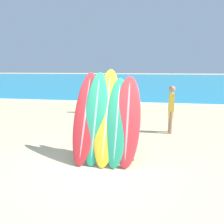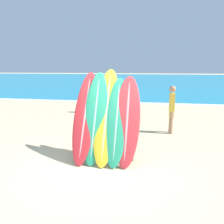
# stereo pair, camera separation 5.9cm
# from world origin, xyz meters

# --- Properties ---
(ground_plane) EXTENTS (160.00, 160.00, 0.00)m
(ground_plane) POSITION_xyz_m (0.00, 0.00, 0.00)
(ground_plane) COLOR #CCB789
(ocean_water) EXTENTS (120.00, 60.00, 0.01)m
(ocean_water) POSITION_xyz_m (0.00, 38.32, 0.00)
(ocean_water) COLOR teal
(ocean_water) RESTS_ON ground_plane
(surfboard_rack) EXTENTS (1.32, 0.04, 0.96)m
(surfboard_rack) POSITION_xyz_m (0.08, 0.48, 0.51)
(surfboard_rack) COLOR #28282D
(surfboard_rack) RESTS_ON ground_plane
(surfboard_slot_0) EXTENTS (0.54, 1.20, 2.05)m
(surfboard_slot_0) POSITION_xyz_m (-0.42, 0.50, 1.03)
(surfboard_slot_0) COLOR red
(surfboard_slot_0) RESTS_ON ground_plane
(surfboard_slot_1) EXTENTS (0.56, 1.09, 2.05)m
(surfboard_slot_1) POSITION_xyz_m (-0.17, 0.49, 1.03)
(surfboard_slot_1) COLOR #289E70
(surfboard_slot_1) RESTS_ON ground_plane
(surfboard_slot_2) EXTENTS (0.58, 1.24, 2.13)m
(surfboard_slot_2) POSITION_xyz_m (0.09, 0.52, 1.06)
(surfboard_slot_2) COLOR yellow
(surfboard_slot_2) RESTS_ON ground_plane
(surfboard_slot_3) EXTENTS (0.52, 1.10, 1.93)m
(surfboard_slot_3) POSITION_xyz_m (0.34, 0.45, 0.96)
(surfboard_slot_3) COLOR #289E70
(surfboard_slot_3) RESTS_ON ground_plane
(surfboard_slot_4) EXTENTS (0.59, 1.04, 1.97)m
(surfboard_slot_4) POSITION_xyz_m (0.58, 0.46, 0.99)
(surfboard_slot_4) COLOR red
(surfboard_slot_4) RESTS_ON ground_plane
(person_near_water) EXTENTS (0.24, 0.30, 1.76)m
(person_near_water) POSITION_xyz_m (-1.24, 5.68, 0.96)
(person_near_water) COLOR beige
(person_near_water) RESTS_ON ground_plane
(person_mid_beach) EXTENTS (0.21, 0.27, 1.58)m
(person_mid_beach) POSITION_xyz_m (1.76, 2.94, 0.86)
(person_mid_beach) COLOR #A87A5B
(person_mid_beach) RESTS_ON ground_plane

